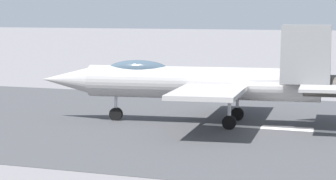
{
  "coord_description": "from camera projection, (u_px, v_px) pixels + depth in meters",
  "views": [
    {
      "loc": [
        -9.16,
        37.32,
        6.3
      ],
      "look_at": [
        4.34,
        2.9,
        2.2
      ],
      "focal_mm": 76.14,
      "sensor_mm": 36.0,
      "label": 1
    }
  ],
  "objects": [
    {
      "name": "ground_plane",
      "position": [
        262.0,
        128.0,
        38.55
      ],
      "size": [
        400.0,
        400.0,
        0.0
      ],
      "primitive_type": "plane",
      "color": "slate"
    },
    {
      "name": "runway_strip",
      "position": [
        262.0,
        128.0,
        38.54
      ],
      "size": [
        240.0,
        26.0,
        0.02
      ],
      "color": "#424245",
      "rests_on": "ground"
    },
    {
      "name": "fighter_jet",
      "position": [
        202.0,
        82.0,
        39.78
      ],
      "size": [
        17.95,
        13.46,
        5.58
      ],
      "color": "#A9A5A5",
      "rests_on": "ground"
    }
  ]
}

